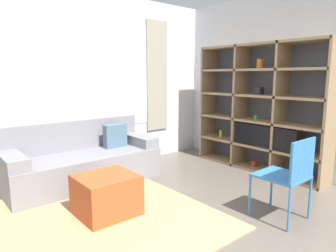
{
  "coord_description": "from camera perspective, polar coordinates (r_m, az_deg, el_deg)",
  "views": [
    {
      "loc": [
        -1.73,
        -1.01,
        1.47
      ],
      "look_at": [
        0.59,
        1.78,
        0.85
      ],
      "focal_mm": 32.0,
      "sensor_mm": 36.0,
      "label": 1
    }
  ],
  "objects": [
    {
      "name": "ottoman",
      "position": [
        3.31,
        -11.65,
        -12.76
      ],
      "size": [
        0.59,
        0.55,
        0.43
      ],
      "color": "#B74C23",
      "rests_on": "ground_plane"
    },
    {
      "name": "area_rug",
      "position": [
        3.18,
        -20.05,
        -18.36
      ],
      "size": [
        3.0,
        2.32,
        0.01
      ],
      "primitive_type": "cube",
      "color": "tan",
      "rests_on": "ground_plane"
    },
    {
      "name": "wall_right",
      "position": [
        4.99,
        18.65,
        7.8
      ],
      "size": [
        0.07,
        4.44,
        2.7
      ],
      "primitive_type": "cube",
      "color": "silver",
      "rests_on": "ground_plane"
    },
    {
      "name": "wall_back",
      "position": [
        4.62,
        -17.91,
        7.81
      ],
      "size": [
        6.16,
        0.11,
        2.7
      ],
      "color": "silver",
      "rests_on": "ground_plane"
    },
    {
      "name": "couch_main",
      "position": [
        4.32,
        -15.98,
        -6.43
      ],
      "size": [
        2.01,
        0.85,
        0.83
      ],
      "color": "gray",
      "rests_on": "ground_plane"
    },
    {
      "name": "shelving_unit",
      "position": [
        4.83,
        17.29,
        3.08
      ],
      "size": [
        0.41,
        2.14,
        1.94
      ],
      "color": "#515660",
      "rests_on": "ground_plane"
    },
    {
      "name": "folding_chair",
      "position": [
        3.25,
        22.12,
        -8.08
      ],
      "size": [
        0.44,
        0.46,
        0.86
      ],
      "rotation": [
        0.0,
        0.0,
        3.14
      ],
      "color": "#3375B7",
      "rests_on": "ground_plane"
    }
  ]
}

